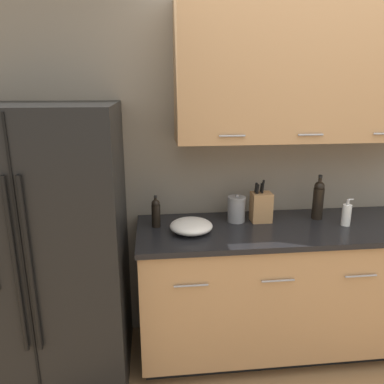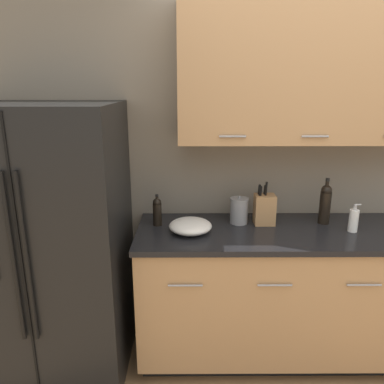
{
  "view_description": "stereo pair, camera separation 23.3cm",
  "coord_description": "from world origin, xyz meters",
  "px_view_note": "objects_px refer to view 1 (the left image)",
  "views": [
    {
      "loc": [
        -1.22,
        -1.29,
        1.83
      ],
      "look_at": [
        -0.98,
        0.93,
        1.18
      ],
      "focal_mm": 35.0,
      "sensor_mm": 36.0,
      "label": 1
    },
    {
      "loc": [
        -0.99,
        -1.31,
        1.83
      ],
      "look_at": [
        -0.98,
        0.93,
        1.18
      ],
      "focal_mm": 35.0,
      "sensor_mm": 36.0,
      "label": 2
    }
  ],
  "objects_px": {
    "steel_canister": "(236,209)",
    "knife_block": "(261,207)",
    "wine_bottle": "(318,199)",
    "refrigerator": "(46,250)",
    "oil_bottle": "(156,212)",
    "soap_dispenser": "(346,215)",
    "mixing_bowl": "(191,226)"
  },
  "relations": [
    {
      "from": "steel_canister",
      "to": "knife_block",
      "type": "bearing_deg",
      "value": -5.29
    },
    {
      "from": "refrigerator",
      "to": "soap_dispenser",
      "type": "height_order",
      "value": "refrigerator"
    },
    {
      "from": "refrigerator",
      "to": "oil_bottle",
      "type": "xyz_separation_m",
      "value": [
        0.67,
        0.15,
        0.17
      ]
    },
    {
      "from": "wine_bottle",
      "to": "mixing_bowl",
      "type": "relative_size",
      "value": 1.15
    },
    {
      "from": "refrigerator",
      "to": "knife_block",
      "type": "distance_m",
      "value": 1.4
    },
    {
      "from": "refrigerator",
      "to": "wine_bottle",
      "type": "bearing_deg",
      "value": 5.74
    },
    {
      "from": "wine_bottle",
      "to": "soap_dispenser",
      "type": "height_order",
      "value": "wine_bottle"
    },
    {
      "from": "steel_canister",
      "to": "soap_dispenser",
      "type": "bearing_deg",
      "value": -12.36
    },
    {
      "from": "wine_bottle",
      "to": "knife_block",
      "type": "bearing_deg",
      "value": -178.95
    },
    {
      "from": "soap_dispenser",
      "to": "mixing_bowl",
      "type": "height_order",
      "value": "soap_dispenser"
    },
    {
      "from": "refrigerator",
      "to": "oil_bottle",
      "type": "height_order",
      "value": "refrigerator"
    },
    {
      "from": "refrigerator",
      "to": "soap_dispenser",
      "type": "xyz_separation_m",
      "value": [
        1.91,
        0.03,
        0.14
      ]
    },
    {
      "from": "refrigerator",
      "to": "steel_canister",
      "type": "height_order",
      "value": "refrigerator"
    },
    {
      "from": "oil_bottle",
      "to": "soap_dispenser",
      "type": "bearing_deg",
      "value": -5.24
    },
    {
      "from": "soap_dispenser",
      "to": "refrigerator",
      "type": "bearing_deg",
      "value": -179.01
    },
    {
      "from": "knife_block",
      "to": "mixing_bowl",
      "type": "bearing_deg",
      "value": -163.28
    },
    {
      "from": "oil_bottle",
      "to": "steel_canister",
      "type": "height_order",
      "value": "oil_bottle"
    },
    {
      "from": "oil_bottle",
      "to": "steel_canister",
      "type": "bearing_deg",
      "value": 4.2
    },
    {
      "from": "soap_dispenser",
      "to": "mixing_bowl",
      "type": "relative_size",
      "value": 0.68
    },
    {
      "from": "refrigerator",
      "to": "steel_canister",
      "type": "distance_m",
      "value": 1.23
    },
    {
      "from": "soap_dispenser",
      "to": "mixing_bowl",
      "type": "bearing_deg",
      "value": -179.52
    },
    {
      "from": "oil_bottle",
      "to": "refrigerator",
      "type": "bearing_deg",
      "value": -167.62
    },
    {
      "from": "mixing_bowl",
      "to": "steel_canister",
      "type": "bearing_deg",
      "value": 26.62
    },
    {
      "from": "refrigerator",
      "to": "oil_bottle",
      "type": "bearing_deg",
      "value": 12.38
    },
    {
      "from": "mixing_bowl",
      "to": "knife_block",
      "type": "bearing_deg",
      "value": 16.72
    },
    {
      "from": "wine_bottle",
      "to": "steel_canister",
      "type": "distance_m",
      "value": 0.57
    },
    {
      "from": "refrigerator",
      "to": "steel_canister",
      "type": "bearing_deg",
      "value": 8.77
    },
    {
      "from": "steel_canister",
      "to": "mixing_bowl",
      "type": "distance_m",
      "value": 0.37
    },
    {
      "from": "oil_bottle",
      "to": "wine_bottle",
      "type": "bearing_deg",
      "value": 1.64
    },
    {
      "from": "knife_block",
      "to": "mixing_bowl",
      "type": "distance_m",
      "value": 0.51
    },
    {
      "from": "refrigerator",
      "to": "knife_block",
      "type": "relative_size",
      "value": 5.88
    },
    {
      "from": "oil_bottle",
      "to": "steel_canister",
      "type": "relative_size",
      "value": 1.11
    }
  ]
}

